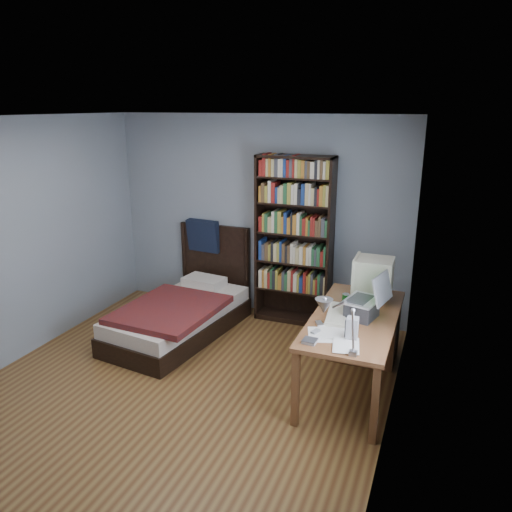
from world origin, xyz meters
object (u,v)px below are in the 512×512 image
laptop (364,306)px  bed (183,311)px  desk_lamp (329,312)px  soda_can (346,300)px  desk (361,328)px  speaker (352,328)px  crt_monitor (372,276)px  keyboard (339,315)px  bookshelf (294,241)px

laptop → bed: size_ratio=0.21×
desk_lamp → soda_can: 1.41m
desk → laptop: bearing=-80.2°
desk_lamp → bed: desk_lamp is taller
speaker → crt_monitor: bearing=87.2°
desk_lamp → soda_can: bearing=95.7°
desk → crt_monitor: bearing=26.3°
soda_can → keyboard: bearing=-92.0°
desk → desk_lamp: (0.01, -1.58, 0.81)m
desk → speaker: bearing=-86.2°
crt_monitor → desk_lamp: size_ratio=0.69×
keyboard → soda_can: bearing=81.6°
bed → laptop: bearing=-13.0°
crt_monitor → laptop: bearing=-88.8°
laptop → bed: bearing=167.0°
speaker → bookshelf: (-1.05, 1.75, 0.20)m
bookshelf → crt_monitor: bearing=-37.2°
keyboard → bookshelf: size_ratio=0.25×
desk → crt_monitor: (0.07, 0.03, 0.56)m
crt_monitor → desk_lamp: (-0.06, -1.62, 0.26)m
desk → keyboard: 0.62m
speaker → soda_can: size_ratio=1.50×
desk → bed: 2.11m
desk → soda_can: size_ratio=13.03×
desk_lamp → speaker: size_ratio=3.31×
laptop → soda_can: bearing=134.6°
desk → laptop: (0.08, -0.46, 0.43)m
desk → bookshelf: 1.43m
desk → bookshelf: (-0.99, 0.83, 0.61)m
laptop → speaker: size_ratio=2.32×
desk → keyboard: bearing=-105.0°
keyboard → speaker: 0.46m
desk_lamp → soda_can: (-0.13, 1.33, -0.44)m
crt_monitor → speaker: crt_monitor is taller
crt_monitor → laptop: (0.01, -0.49, -0.12)m
desk → keyboard: keyboard is taller
soda_can → bed: (-1.97, 0.29, -0.53)m
crt_monitor → speaker: bearing=-90.5°
speaker → bed: (-2.16, 0.96, -0.56)m
desk → crt_monitor: crt_monitor is taller
laptop → desk: bearing=99.8°
crt_monitor → desk_lamp: desk_lamp is taller
desk → speaker: size_ratio=8.70×
crt_monitor → desk_lamp: 1.64m
bed → desk_lamp: bearing=-37.6°
speaker → soda_can: speaker is taller
keyboard → desk_lamp: bearing=-88.9°
laptop → bed: same height
desk_lamp → soda_can: size_ratio=4.96×
desk → laptop: size_ratio=3.76×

